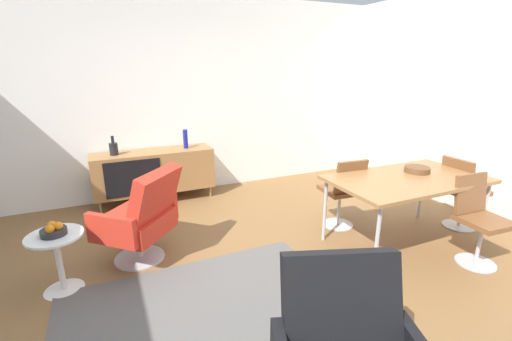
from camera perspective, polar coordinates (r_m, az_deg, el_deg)
The scene contains 15 objects.
ground_plane at distance 3.25m, azimuth -0.29°, elevation -17.52°, with size 8.32×8.32×0.00m, color brown.
wall_back at distance 5.18m, azimuth -12.32°, elevation 11.71°, with size 6.80×0.12×2.80m, color white.
wall_right at distance 4.96m, azimuth 36.32°, elevation 8.63°, with size 0.12×5.60×2.80m, color white.
sideboard at distance 4.99m, azimuth -16.46°, elevation -0.07°, with size 1.60×0.45×0.72m.
vase_cobalt at distance 4.96m, azimuth -11.60°, elevation 5.14°, with size 0.06×0.06×0.27m.
vase_sculptural_dark at distance 4.86m, azimuth -22.50°, elevation 3.39°, with size 0.11×0.11×0.25m.
dining_table at distance 3.88m, azimuth 23.73°, elevation -1.68°, with size 1.60×0.90×0.74m.
wooden_bowl_on_table at distance 4.09m, azimuth 25.10°, elevation 0.15°, with size 0.26×0.26×0.06m, color brown.
dining_chair_back_left at distance 4.09m, azimuth 14.26°, elevation -3.16°, with size 0.43×0.45×0.86m.
dining_chair_far_end at distance 4.62m, azimuth 30.88°, elevation -2.79°, with size 0.43×0.40×0.86m.
dining_chair_front_right at distance 3.91m, azimuth 32.90°, elevation -6.43°, with size 0.42×0.45×0.86m.
lounge_chair_red at distance 3.49m, azimuth -18.46°, elevation -7.17°, with size 0.91×0.91×0.95m.
side_table_round at distance 3.38m, azimuth -29.91°, elevation -12.19°, with size 0.44×0.44×0.52m.
fruit_bowl at distance 3.28m, azimuth -30.49°, elevation -8.51°, with size 0.20×0.20×0.11m.
area_rug at distance 2.84m, azimuth -7.79°, elevation -23.46°, with size 2.20×1.70×0.01m, color #595654.
Camera 1 is at (-1.09, -2.45, 1.84)m, focal length 24.17 mm.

